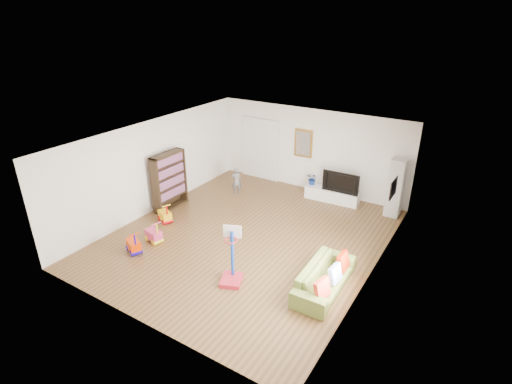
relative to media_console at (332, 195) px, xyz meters
The scene contains 25 objects.
floor 3.40m from the media_console, 107.79° to the right, with size 6.50×7.50×0.00m, color brown.
ceiling 4.22m from the media_console, 107.79° to the right, with size 6.50×7.50×0.00m, color white.
wall_back 1.63m from the media_console, 153.66° to the left, with size 6.50×0.00×2.70m, color white.
wall_front 7.16m from the media_console, 98.45° to the right, with size 6.50×0.00×2.70m, color silver.
wall_left 5.49m from the media_console, 142.96° to the right, with size 0.00×7.50×2.70m, color white.
wall_right 4.09m from the media_console, 55.65° to the right, with size 0.00×7.50×2.70m, color silver.
navy_accent 3.31m from the media_console, 39.89° to the right, with size 0.01×3.20×1.70m, color black.
olive_wainscot 2.88m from the media_console, 39.89° to the right, with size 0.01×3.20×1.00m, color brown.
doorway 3.10m from the media_console, behind, with size 1.45×0.06×2.10m, color white.
painting_back 1.93m from the media_console, 159.80° to the left, with size 0.62×0.06×0.92m, color gold.
artwork_right 3.01m from the media_console, 37.50° to the right, with size 0.04×0.56×0.46m, color #7F3F8C.
media_console is the anchor object (origin of this frame).
tall_cabinet 1.97m from the media_console, ahead, with size 0.40×0.40×1.73m, color silver.
bookshelf 5.02m from the media_console, 142.98° to the right, with size 0.31×1.18×1.73m, color #312314.
sofa 4.45m from the media_console, 70.03° to the right, with size 1.96×0.76×0.57m, color olive.
basketball_hoop 5.08m from the media_console, 93.36° to the right, with size 0.45×0.55×1.32m, color #B31E2E.
ride_on_yellow 5.14m from the media_console, 132.94° to the right, with size 0.44×0.27×0.58m, color yellow.
ride_on_orange 6.14m from the media_console, 119.69° to the right, with size 0.45×0.28×0.59m, color #E73700.
ride_on_pink 5.58m from the media_console, 122.29° to the right, with size 0.46×0.28×0.61m, color #CD3868.
child 3.07m from the media_console, 158.47° to the right, with size 0.33×0.21×0.90m, color slate.
tv 0.59m from the media_console, ahead, with size 1.14×0.15×0.65m, color black.
vase_plant 0.80m from the media_console, behind, with size 0.35×0.31×0.39m, color navy.
pillow_left 5.07m from the media_console, 70.35° to the right, with size 0.10×0.39×0.39m, color red.
pillow_center 4.52m from the media_console, 67.31° to the right, with size 0.10×0.37×0.37m, color white.
pillow_right 4.04m from the media_console, 64.72° to the right, with size 0.10×0.39×0.39m, color #AD1A03.
Camera 1 is at (5.01, -7.64, 5.45)m, focal length 28.00 mm.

